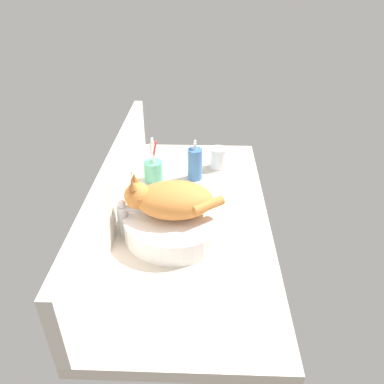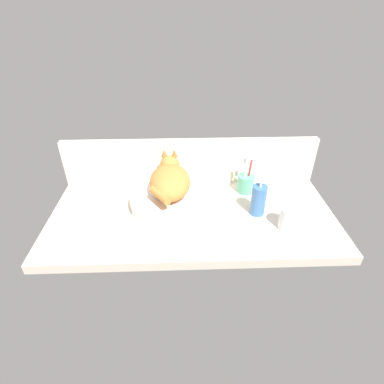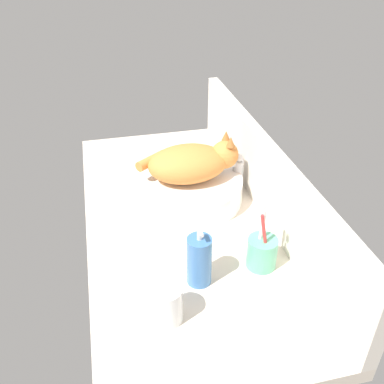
# 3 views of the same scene
# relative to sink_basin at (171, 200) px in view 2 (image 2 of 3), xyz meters

# --- Properties ---
(ground_plane) EXTENTS (1.21, 0.57, 0.04)m
(ground_plane) POSITION_rel_sink_basin_xyz_m (0.09, -0.05, -0.06)
(ground_plane) COLOR beige
(backsplash_panel) EXTENTS (1.21, 0.04, 0.22)m
(backsplash_panel) POSITION_rel_sink_basin_xyz_m (0.09, 0.22, 0.07)
(backsplash_panel) COLOR silver
(backsplash_panel) RESTS_ON ground_plane
(sink_basin) EXTENTS (0.35, 0.35, 0.08)m
(sink_basin) POSITION_rel_sink_basin_xyz_m (0.00, 0.00, 0.00)
(sink_basin) COLOR white
(sink_basin) RESTS_ON ground_plane
(cat) EXTENTS (0.18, 0.32, 0.14)m
(cat) POSITION_rel_sink_basin_xyz_m (-0.00, 0.01, 0.10)
(cat) COLOR orange
(cat) RESTS_ON sink_basin
(faucet) EXTENTS (0.04, 0.12, 0.14)m
(faucet) POSITION_rel_sink_basin_xyz_m (-0.02, 0.16, 0.03)
(faucet) COLOR silver
(faucet) RESTS_ON ground_plane
(soap_dispenser) EXTENTS (0.06, 0.06, 0.17)m
(soap_dispenser) POSITION_rel_sink_basin_xyz_m (0.37, -0.05, 0.03)
(soap_dispenser) COLOR #3F72B2
(soap_dispenser) RESTS_ON ground_plane
(toothbrush_cup) EXTENTS (0.08, 0.08, 0.19)m
(toothbrush_cup) POSITION_rel_sink_basin_xyz_m (0.35, 0.12, 0.01)
(toothbrush_cup) COLOR #5BB28E
(toothbrush_cup) RESTS_ON ground_plane
(water_glass) EXTENTS (0.07, 0.07, 0.09)m
(water_glass) POSITION_rel_sink_basin_xyz_m (0.47, -0.16, 0.00)
(water_glass) COLOR white
(water_glass) RESTS_ON ground_plane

